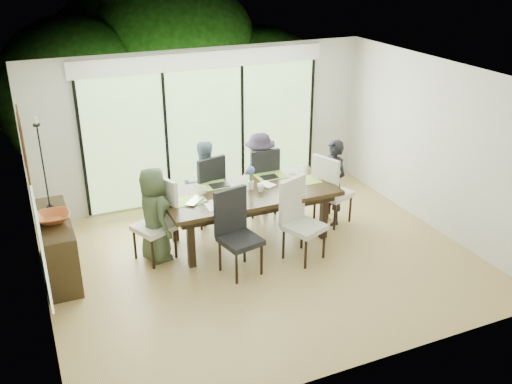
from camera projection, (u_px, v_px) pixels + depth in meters
name	position (u px, v px, depth m)	size (l,w,h in m)	color
floor	(263.00, 261.00, 8.39)	(6.00, 5.00, 0.01)	olive
ceiling	(264.00, 78.00, 7.30)	(6.00, 5.00, 0.01)	white
wall_back	(204.00, 126.00, 9.95)	(6.00, 0.02, 2.70)	beige
wall_front	(366.00, 261.00, 5.74)	(6.00, 0.02, 2.70)	beige
wall_left	(32.00, 214.00, 6.74)	(0.02, 5.00, 2.70)	silver
wall_right	(438.00, 147.00, 8.95)	(0.02, 5.00, 2.70)	white
glass_doors	(205.00, 135.00, 9.97)	(4.20, 0.02, 2.30)	#598C3F
blinds_header	(203.00, 60.00, 9.44)	(4.40, 0.06, 0.28)	white
mullion_a	(82.00, 151.00, 9.19)	(0.05, 0.04, 2.30)	black
mullion_b	(167.00, 140.00, 9.71)	(0.05, 0.04, 2.30)	black
mullion_c	(242.00, 130.00, 10.22)	(0.05, 0.04, 2.30)	black
mullion_d	(311.00, 121.00, 10.73)	(0.05, 0.04, 2.30)	black
side_window	(42.00, 248.00, 5.69)	(0.02, 0.90, 1.00)	#8CAD7F
deck	(192.00, 182.00, 11.26)	(6.00, 1.80, 0.10)	brown
rail_top	(179.00, 141.00, 11.69)	(6.00, 0.08, 0.06)	#513722
foliage_left	(76.00, 96.00, 11.51)	(3.20, 3.20, 3.20)	#14380F
foliage_mid	(173.00, 64.00, 12.67)	(4.00, 4.00, 4.00)	#14380F
foliage_right	(261.00, 88.00, 12.88)	(2.80, 2.80, 2.80)	#14380F
foliage_far	(122.00, 70.00, 12.96)	(3.60, 3.60, 3.60)	#14380F
table_top	(249.00, 193.00, 8.68)	(2.65, 1.22, 0.07)	black
table_apron	(249.00, 199.00, 8.72)	(2.43, 0.99, 0.11)	black
table_leg_fl	(191.00, 243.00, 8.09)	(0.10, 0.10, 0.76)	black
table_leg_fr	(324.00, 216.00, 8.88)	(0.10, 0.10, 0.76)	black
table_leg_bl	(174.00, 218.00, 8.81)	(0.10, 0.10, 0.76)	black
table_leg_br	(298.00, 195.00, 9.60)	(0.10, 0.10, 0.76)	black
chair_left_end	(153.00, 221.00, 8.20)	(0.51, 0.51, 1.22)	silver
chair_right_end	(334.00, 188.00, 9.30)	(0.51, 0.51, 1.22)	silver
chair_far_left	(203.00, 188.00, 9.30)	(0.51, 0.51, 1.22)	black
chair_far_right	(259.00, 179.00, 9.67)	(0.51, 0.51, 1.22)	black
chair_near_left	(240.00, 234.00, 7.84)	(0.51, 0.51, 1.22)	black
chair_near_right	(305.00, 221.00, 8.21)	(0.51, 0.51, 1.22)	beige
person_left_end	(154.00, 215.00, 8.17)	(0.67, 0.42, 1.43)	#3C4B32
person_right_end	(333.00, 183.00, 9.26)	(0.67, 0.42, 1.43)	black
person_far_left	(204.00, 183.00, 9.24)	(0.67, 0.42, 1.43)	slate
person_far_right	(260.00, 174.00, 9.61)	(0.67, 0.42, 1.43)	#262030
placemat_left	(189.00, 201.00, 8.32)	(0.49, 0.35, 0.01)	#88BC43
placemat_right	(304.00, 181.00, 9.01)	(0.49, 0.35, 0.01)	olive
placemat_far_l	(212.00, 186.00, 8.83)	(0.49, 0.35, 0.01)	#7AA33A
placemat_far_r	(271.00, 176.00, 9.20)	(0.49, 0.35, 0.01)	#7FA43A
placemat_paper	(222.00, 204.00, 8.21)	(0.49, 0.35, 0.01)	white
tablet_far_l	(219.00, 185.00, 8.83)	(0.29, 0.20, 0.01)	black
tablet_far_r	(269.00, 177.00, 9.14)	(0.27, 0.19, 0.01)	black
papers	(292.00, 184.00, 8.88)	(0.33, 0.24, 0.00)	white
platter_base	(222.00, 203.00, 8.20)	(0.29, 0.29, 0.03)	white
platter_snacks	(222.00, 202.00, 8.20)	(0.22, 0.22, 0.02)	#C18116
vase	(251.00, 185.00, 8.70)	(0.09, 0.09, 0.13)	silver
hyacinth_stems	(251.00, 177.00, 8.65)	(0.04, 0.04, 0.18)	#337226
hyacinth_blooms	(251.00, 170.00, 8.60)	(0.12, 0.12, 0.12)	#485AB5
laptop	(198.00, 202.00, 8.26)	(0.36, 0.23, 0.03)	silver
cup_a	(202.00, 191.00, 8.51)	(0.14, 0.14, 0.11)	white
cup_b	(261.00, 188.00, 8.62)	(0.11, 0.11, 0.10)	white
cup_c	(293.00, 177.00, 9.02)	(0.14, 0.14, 0.11)	white
book	(263.00, 186.00, 8.80)	(0.18, 0.25, 0.02)	white
sideboard	(57.00, 246.00, 7.89)	(0.43, 1.53, 0.86)	black
bowl	(53.00, 218.00, 7.61)	(0.46, 0.46, 0.11)	#954720
candlestick_base	(50.00, 207.00, 8.00)	(0.10, 0.10, 0.04)	black
candlestick_shaft	(43.00, 167.00, 7.76)	(0.02, 0.02, 1.20)	black
candlestick_pan	(37.00, 125.00, 7.52)	(0.10, 0.10, 0.03)	black
candle	(36.00, 121.00, 7.50)	(0.03, 0.03, 0.10)	silver
tapestry	(28.00, 174.00, 6.95)	(0.02, 1.00, 1.50)	brown
art_frame	(22.00, 139.00, 8.02)	(0.03, 0.55, 0.65)	black
art_canvas	(23.00, 139.00, 8.02)	(0.01, 0.45, 0.55)	#1A5253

